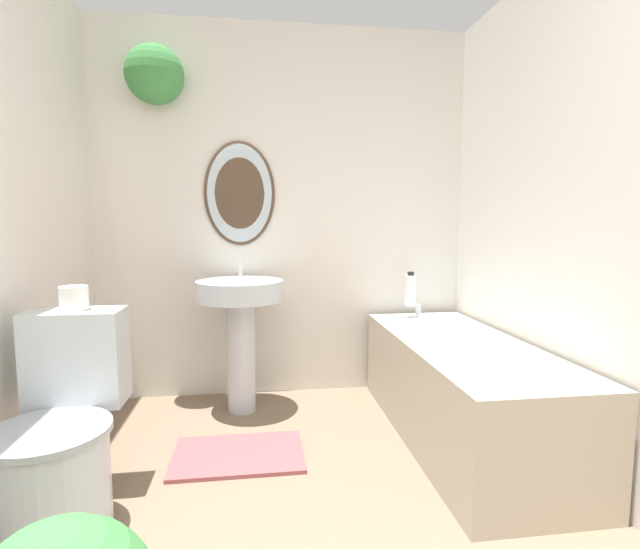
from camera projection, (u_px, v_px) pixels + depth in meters
The scene contains 8 objects.
wall_back at pixel (271, 201), 3.03m from camera, with size 2.53×0.34×2.40m.
wall_right at pixel (621, 207), 1.82m from camera, with size 0.06×2.93×2.40m.
toilet at pixel (61, 438), 1.75m from camera, with size 0.43×0.62×0.78m.
pedestal_sink at pixel (240, 315), 2.77m from camera, with size 0.52×0.52×0.90m.
bathtub at pixel (462, 388), 2.44m from camera, with size 0.63×1.56×0.60m.
shampoo_bottle at pixel (410, 290), 3.01m from camera, with size 0.08×0.08×0.22m.
bath_mat at pixel (239, 455), 2.27m from camera, with size 0.63×0.41×0.02m.
toilet_paper_roll at pixel (74, 298), 1.90m from camera, with size 0.11×0.11×0.10m.
Camera 1 is at (-0.18, -0.25, 1.14)m, focal length 26.00 mm.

